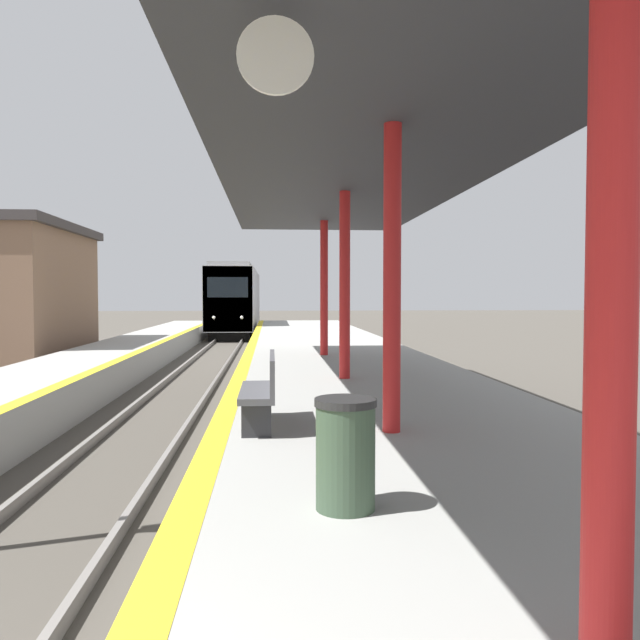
% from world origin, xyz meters
% --- Properties ---
extents(train, '(2.67, 17.51, 4.36)m').
position_xyz_m(train, '(0.00, 40.66, 2.22)').
color(train, black).
rests_on(train, ground).
extents(station_canopy, '(4.79, 19.74, 3.96)m').
position_xyz_m(station_canopy, '(3.78, 8.74, 4.65)').
color(station_canopy, red).
rests_on(station_canopy, platform_right).
extents(trash_bin, '(0.49, 0.49, 0.88)m').
position_xyz_m(trash_bin, '(2.89, 3.57, 1.30)').
color(trash_bin, '#384C38').
rests_on(trash_bin, platform_right).
extents(bench, '(0.44, 1.58, 0.92)m').
position_xyz_m(bench, '(2.20, 6.73, 1.35)').
color(bench, '#4C4C51').
rests_on(bench, platform_right).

